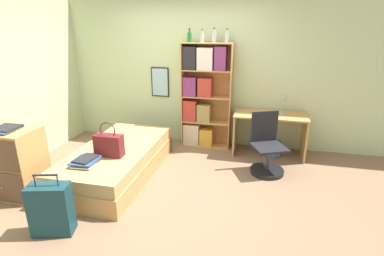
{
  "coord_description": "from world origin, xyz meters",
  "views": [
    {
      "loc": [
        1.28,
        -3.64,
        2.12
      ],
      "look_at": [
        0.37,
        0.21,
        0.75
      ],
      "focal_mm": 28.0,
      "sensor_mm": 36.0,
      "label": 1
    }
  ],
  "objects_px": {
    "bed": "(118,161)",
    "desk_chair": "(267,154)",
    "suitcase": "(51,209)",
    "dresser": "(15,163)",
    "bottle_brown": "(202,37)",
    "desk_lamp": "(285,100)",
    "bookcase": "(202,95)",
    "bottle_green": "(189,37)",
    "handbag": "(109,145)",
    "bottle_clear": "(214,37)",
    "magazine_pile_on_dresser": "(5,129)",
    "book_stack_on_bed": "(86,161)",
    "desk": "(270,126)",
    "waste_bin": "(274,148)",
    "bottle_blue": "(227,37)"
  },
  "relations": [
    {
      "from": "bed",
      "to": "desk_chair",
      "type": "height_order",
      "value": "desk_chair"
    },
    {
      "from": "suitcase",
      "to": "dresser",
      "type": "relative_size",
      "value": 0.78
    },
    {
      "from": "dresser",
      "to": "bottle_brown",
      "type": "distance_m",
      "value": 3.3
    },
    {
      "from": "dresser",
      "to": "desk_lamp",
      "type": "bearing_deg",
      "value": 32.41
    },
    {
      "from": "bookcase",
      "to": "bottle_green",
      "type": "bearing_deg",
      "value": -173.74
    },
    {
      "from": "handbag",
      "to": "bottle_clear",
      "type": "height_order",
      "value": "bottle_clear"
    },
    {
      "from": "magazine_pile_on_dresser",
      "to": "bookcase",
      "type": "xyz_separation_m",
      "value": [
        1.98,
        2.25,
        0.03
      ]
    },
    {
      "from": "suitcase",
      "to": "bottle_brown",
      "type": "distance_m",
      "value": 3.38
    },
    {
      "from": "handbag",
      "to": "bookcase",
      "type": "height_order",
      "value": "bookcase"
    },
    {
      "from": "bookcase",
      "to": "bed",
      "type": "bearing_deg",
      "value": -124.53
    },
    {
      "from": "dresser",
      "to": "magazine_pile_on_dresser",
      "type": "relative_size",
      "value": 2.51
    },
    {
      "from": "suitcase",
      "to": "bookcase",
      "type": "bearing_deg",
      "value": 69.67
    },
    {
      "from": "book_stack_on_bed",
      "to": "bottle_green",
      "type": "height_order",
      "value": "bottle_green"
    },
    {
      "from": "suitcase",
      "to": "desk_lamp",
      "type": "relative_size",
      "value": 2.0
    },
    {
      "from": "bed",
      "to": "bottle_brown",
      "type": "xyz_separation_m",
      "value": [
        0.97,
        1.39,
        1.71
      ]
    },
    {
      "from": "dresser",
      "to": "desk_lamp",
      "type": "relative_size",
      "value": 2.56
    },
    {
      "from": "suitcase",
      "to": "bottle_clear",
      "type": "xyz_separation_m",
      "value": [
        1.23,
        2.84,
        1.64
      ]
    },
    {
      "from": "bottle_clear",
      "to": "desk",
      "type": "relative_size",
      "value": 0.2
    },
    {
      "from": "suitcase",
      "to": "bottle_brown",
      "type": "bearing_deg",
      "value": 69.47
    },
    {
      "from": "bottle_green",
      "to": "desk_chair",
      "type": "distance_m",
      "value": 2.29
    },
    {
      "from": "suitcase",
      "to": "desk_lamp",
      "type": "xyz_separation_m",
      "value": [
        2.44,
        2.73,
        0.66
      ]
    },
    {
      "from": "bottle_clear",
      "to": "desk_lamp",
      "type": "height_order",
      "value": "bottle_clear"
    },
    {
      "from": "bookcase",
      "to": "desk_chair",
      "type": "height_order",
      "value": "bookcase"
    },
    {
      "from": "dresser",
      "to": "bottle_brown",
      "type": "bearing_deg",
      "value": 47.84
    },
    {
      "from": "book_stack_on_bed",
      "to": "desk",
      "type": "relative_size",
      "value": 0.31
    },
    {
      "from": "magazine_pile_on_dresser",
      "to": "bottle_brown",
      "type": "bearing_deg",
      "value": 48.26
    },
    {
      "from": "magazine_pile_on_dresser",
      "to": "bottle_clear",
      "type": "distance_m",
      "value": 3.32
    },
    {
      "from": "bottle_brown",
      "to": "waste_bin",
      "type": "relative_size",
      "value": 0.8
    },
    {
      "from": "waste_bin",
      "to": "bottle_clear",
      "type": "bearing_deg",
      "value": 167.33
    },
    {
      "from": "bottle_clear",
      "to": "desk",
      "type": "bearing_deg",
      "value": -10.6
    },
    {
      "from": "handbag",
      "to": "book_stack_on_bed",
      "type": "distance_m",
      "value": 0.37
    },
    {
      "from": "desk_chair",
      "to": "waste_bin",
      "type": "bearing_deg",
      "value": 77.99
    },
    {
      "from": "desk_lamp",
      "to": "bottle_clear",
      "type": "bearing_deg",
      "value": 174.8
    },
    {
      "from": "bottle_blue",
      "to": "desk",
      "type": "distance_m",
      "value": 1.64
    },
    {
      "from": "suitcase",
      "to": "waste_bin",
      "type": "height_order",
      "value": "suitcase"
    },
    {
      "from": "bookcase",
      "to": "bottle_green",
      "type": "distance_m",
      "value": 1.01
    },
    {
      "from": "bookcase",
      "to": "bottle_clear",
      "type": "bearing_deg",
      "value": 12.47
    },
    {
      "from": "desk",
      "to": "desk_lamp",
      "type": "xyz_separation_m",
      "value": [
        0.2,
        0.08,
        0.44
      ]
    },
    {
      "from": "suitcase",
      "to": "magazine_pile_on_dresser",
      "type": "bearing_deg",
      "value": 149.97
    },
    {
      "from": "bookcase",
      "to": "bottle_brown",
      "type": "xyz_separation_m",
      "value": [
        0.0,
        -0.03,
        0.98
      ]
    },
    {
      "from": "desk_chair",
      "to": "desk",
      "type": "bearing_deg",
      "value": 87.29
    },
    {
      "from": "handbag",
      "to": "waste_bin",
      "type": "height_order",
      "value": "handbag"
    },
    {
      "from": "desk_lamp",
      "to": "desk_chair",
      "type": "xyz_separation_m",
      "value": [
        -0.24,
        -0.76,
        -0.66
      ]
    },
    {
      "from": "desk",
      "to": "desk_lamp",
      "type": "bearing_deg",
      "value": 20.95
    },
    {
      "from": "waste_bin",
      "to": "bottle_brown",
      "type": "bearing_deg",
      "value": 172.22
    },
    {
      "from": "suitcase",
      "to": "desk",
      "type": "height_order",
      "value": "desk"
    },
    {
      "from": "magazine_pile_on_dresser",
      "to": "bottle_green",
      "type": "xyz_separation_m",
      "value": [
        1.77,
        2.23,
        1.01
      ]
    },
    {
      "from": "bed",
      "to": "bottle_brown",
      "type": "relative_size",
      "value": 9.89
    },
    {
      "from": "book_stack_on_bed",
      "to": "desk_lamp",
      "type": "relative_size",
      "value": 1.04
    },
    {
      "from": "bottle_clear",
      "to": "dresser",
      "type": "bearing_deg",
      "value": -133.9
    }
  ]
}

